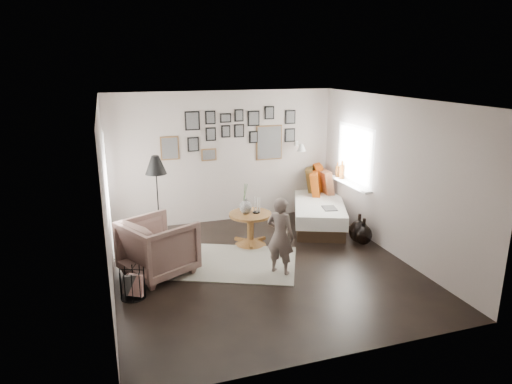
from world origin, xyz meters
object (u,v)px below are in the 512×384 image
object	(u,v)px
daybed	(316,207)
armchair	(158,247)
magazine_basket	(133,284)
demijohn_small	(363,235)
floor_lamp	(156,168)
child	(280,236)
vase	(246,205)
demijohn_large	(359,231)
pedestal_table	(250,230)

from	to	relation	value
daybed	armchair	distance (m)	3.57
magazine_basket	demijohn_small	world-z (taller)	demijohn_small
floor_lamp	child	distance (m)	2.53
vase	demijohn_small	size ratio (longest dim) A/B	1.11
floor_lamp	magazine_basket	distance (m)	2.29
vase	floor_lamp	xyz separation A→B (m)	(-1.43, 0.57, 0.62)
floor_lamp	vase	bearing A→B (deg)	-21.89
floor_lamp	demijohn_large	world-z (taller)	floor_lamp
pedestal_table	demijohn_small	distance (m)	2.00
floor_lamp	demijohn_small	xyz separation A→B (m)	(3.41, -1.20, -1.19)
armchair	magazine_basket	size ratio (longest dim) A/B	2.21
armchair	child	distance (m)	1.85
pedestal_table	demijohn_large	size ratio (longest dim) A/B	1.41
daybed	magazine_basket	xyz separation A→B (m)	(-3.72, -2.02, -0.12)
pedestal_table	floor_lamp	xyz separation A→B (m)	(-1.51, 0.59, 1.10)
armchair	floor_lamp	xyz separation A→B (m)	(0.16, 1.25, 0.93)
vase	child	distance (m)	1.25
daybed	floor_lamp	distance (m)	3.30
daybed	demijohn_small	bearing A→B (deg)	-55.62
daybed	pedestal_table	bearing A→B (deg)	-133.28
daybed	child	distance (m)	2.48
magazine_basket	floor_lamp	bearing A→B (deg)	72.68
pedestal_table	demijohn_small	xyz separation A→B (m)	(1.90, -0.61, -0.09)
daybed	demijohn_small	size ratio (longest dim) A/B	4.84
armchair	demijohn_small	world-z (taller)	armchair
floor_lamp	demijohn_large	xyz separation A→B (m)	(3.39, -1.08, -1.16)
daybed	floor_lamp	size ratio (longest dim) A/B	1.47
floor_lamp	armchair	bearing A→B (deg)	-97.08
demijohn_small	child	bearing A→B (deg)	-161.67
demijohn_large	demijohn_small	world-z (taller)	demijohn_large
child	daybed	bearing A→B (deg)	-81.84
vase	demijohn_large	bearing A→B (deg)	-14.51
vase	daybed	size ratio (longest dim) A/B	0.23
demijohn_small	magazine_basket	bearing A→B (deg)	-170.35
daybed	floor_lamp	world-z (taller)	floor_lamp
pedestal_table	magazine_basket	world-z (taller)	pedestal_table
daybed	floor_lamp	xyz separation A→B (m)	(-3.13, -0.14, 1.04)
floor_lamp	daybed	bearing A→B (deg)	2.49
pedestal_table	vase	xyz separation A→B (m)	(-0.08, 0.02, 0.48)
demijohn_small	floor_lamp	bearing A→B (deg)	160.61
armchair	demijohn_small	size ratio (longest dim) A/B	1.98
vase	demijohn_large	size ratio (longest dim) A/B	1.01
daybed	demijohn_large	world-z (taller)	daybed
floor_lamp	child	size ratio (longest dim) A/B	1.32
demijohn_large	demijohn_small	xyz separation A→B (m)	(0.02, -0.12, -0.02)
pedestal_table	demijohn_large	world-z (taller)	pedestal_table
vase	daybed	bearing A→B (deg)	22.63
vase	demijohn_large	xyz separation A→B (m)	(1.96, -0.51, -0.54)
vase	armchair	xyz separation A→B (m)	(-1.58, -0.68, -0.31)
armchair	floor_lamp	size ratio (longest dim) A/B	0.60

